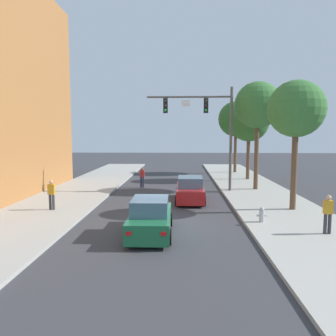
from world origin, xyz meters
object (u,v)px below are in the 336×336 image
Objects in this scene: pedestrian_sidewalk_left_walker at (52,193)px; car_following_green at (150,218)px; pedestrian_sidewalk_right_walker at (328,212)px; street_tree_farthest at (236,119)px; pedestrian_crossing_road at (142,176)px; car_lead_red at (190,190)px; traffic_signal_mast at (207,120)px; street_tree_nearest at (296,110)px; fire_hydrant at (262,214)px; street_tree_second at (258,106)px; street_tree_third at (249,122)px.

car_following_green is at bearing -33.45° from pedestrian_sidewalk_left_walker.
pedestrian_sidewalk_right_walker is 0.22× the size of street_tree_farthest.
pedestrian_sidewalk_left_walker is 9.48m from pedestrian_crossing_road.
car_lead_red is at bearing -109.17° from street_tree_farthest.
traffic_signal_mast is at bearing 36.48° from pedestrian_sidewalk_left_walker.
street_tree_nearest reaches higher than car_following_green.
fire_hydrant is (10.91, -2.11, -0.56)m from pedestrian_sidewalk_left_walker.
fire_hydrant is 0.09× the size of street_tree_second.
pedestrian_sidewalk_right_walker is 0.21× the size of street_tree_second.
street_tree_nearest reaches higher than pedestrian_sidewalk_right_walker.
traffic_signal_mast is 12.10m from pedestrian_sidewalk_right_walker.
street_tree_third is (9.27, 4.37, 4.47)m from pedestrian_crossing_road.
street_tree_nearest is 0.99× the size of street_tree_third.
street_tree_third is (13.24, 12.97, 4.32)m from pedestrian_sidewalk_left_walker.
street_tree_nearest is at bearing 2.87° from pedestrian_sidewalk_left_walker.
street_tree_second is (-0.55, 6.70, 0.77)m from street_tree_nearest.
pedestrian_sidewalk_left_walker is at bearing 169.04° from fire_hydrant.
street_tree_farthest is (2.05, 20.57, 5.35)m from fire_hydrant.
fire_hydrant is 0.10× the size of street_tree_third.
car_following_green is (-1.88, -7.06, 0.00)m from car_lead_red.
pedestrian_sidewalk_right_walker is (4.23, -10.51, -4.26)m from traffic_signal_mast.
car_following_green reaches higher than fire_hydrant.
car_lead_red is (-1.30, -3.39, -4.60)m from traffic_signal_mast.
street_tree_farthest reaches higher than pedestrian_crossing_road.
pedestrian_sidewalk_left_walker is (-5.79, 3.82, 0.34)m from car_following_green.
car_lead_red is 6.26m from fire_hydrant.
street_tree_second is at bearing 11.02° from traffic_signal_mast.
car_following_green is 10.00m from street_tree_nearest.
traffic_signal_mast is 4.57× the size of pedestrian_sidewalk_left_walker.
pedestrian_crossing_road is (-1.81, 12.43, 0.19)m from car_following_green.
pedestrian_sidewalk_right_walker is at bearing -91.03° from street_tree_nearest.
fire_hydrant is 0.09× the size of street_tree_farthest.
traffic_signal_mast is at bearing 73.07° from car_following_green.
pedestrian_sidewalk_left_walker reaches higher than fire_hydrant.
fire_hydrant is 16.02m from street_tree_third.
street_tree_farthest is at bearing 91.02° from street_tree_nearest.
car_lead_red is 0.56× the size of street_tree_farthest.
pedestrian_crossing_road is 12.77m from fire_hydrant.
car_lead_red is at bearing -55.43° from pedestrian_crossing_road.
car_lead_red is 6.52m from pedestrian_crossing_road.
street_tree_farthest reaches higher than car_lead_red.
street_tree_nearest is at bearing 30.93° from car_following_green.
street_tree_third is (-0.03, 12.30, -0.21)m from street_tree_nearest.
pedestrian_crossing_road is at bearing 122.93° from fire_hydrant.
pedestrian_sidewalk_left_walker and pedestrian_sidewalk_right_walker have the same top height.
street_tree_second is at bearing -91.22° from street_tree_farthest.
car_lead_red and car_following_green have the same top height.
pedestrian_sidewalk_left_walker is 1.00× the size of pedestrian_sidewalk_right_walker.
traffic_signal_mast is 1.76× the size of car_lead_red.
car_lead_red is 7.31m from car_following_green.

